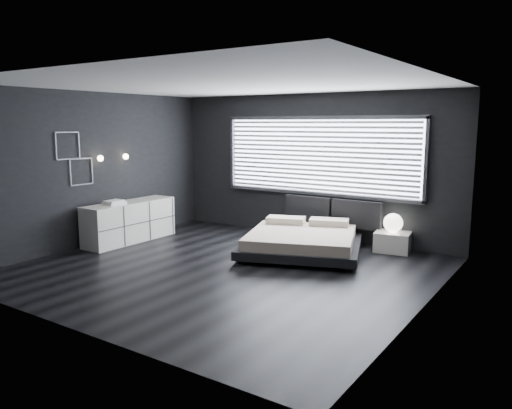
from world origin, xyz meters
The scene contains 12 objects.
room centered at (0.00, 0.00, 1.40)m, with size 6.04×6.00×2.80m.
window centered at (0.20, 2.70, 1.61)m, with size 4.14×0.09×1.52m.
headboard centered at (0.55, 2.64, 0.57)m, with size 1.96×0.16×0.52m.
sconce_near centered at (-2.88, 0.05, 1.60)m, with size 0.18×0.11×0.11m.
sconce_far centered at (-2.88, 0.65, 1.60)m, with size 0.18×0.11×0.11m.
wall_art_upper centered at (-2.98, -0.55, 1.85)m, with size 0.01×0.48×0.48m.
wall_art_lower centered at (-2.98, -0.30, 1.38)m, with size 0.01×0.48×0.48m.
bed centered at (0.53, 1.47, 0.24)m, with size 2.48×2.43×0.51m.
nightstand centered at (1.79, 2.50, 0.17)m, with size 0.59×0.50×0.35m, color white.
orb_lamp centered at (1.78, 2.50, 0.51)m, with size 0.33×0.33×0.33m, color white.
dresser centered at (-2.65, 0.48, 0.38)m, with size 0.54×1.90×0.76m.
book_stack centered at (-2.66, 0.13, 0.80)m, with size 0.29×0.37×0.07m.
Camera 1 is at (4.54, -5.93, 2.23)m, focal length 35.00 mm.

